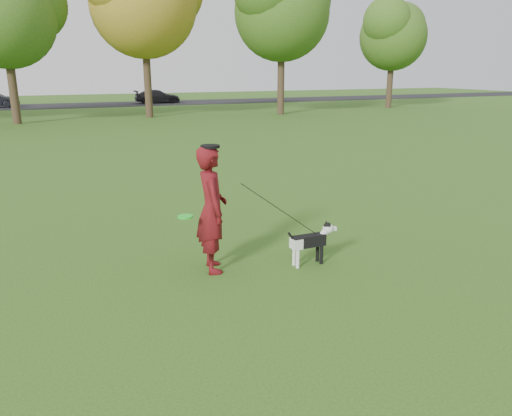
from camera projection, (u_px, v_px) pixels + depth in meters
name	position (u px, v px, depth m)	size (l,w,h in m)	color
ground	(252.00, 262.00, 8.36)	(120.00, 120.00, 0.00)	#285116
road	(71.00, 106.00, 43.60)	(120.00, 7.00, 0.02)	black
man	(212.00, 209.00, 7.80)	(0.73, 0.48, 2.01)	#550C14
dog	(312.00, 239.00, 8.18)	(0.93, 0.19, 0.71)	black
car_right	(157.00, 96.00, 46.40)	(1.70, 4.17, 1.21)	black
man_held_items	(280.00, 210.00, 8.01)	(2.29, 0.59, 1.55)	#1CDF29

